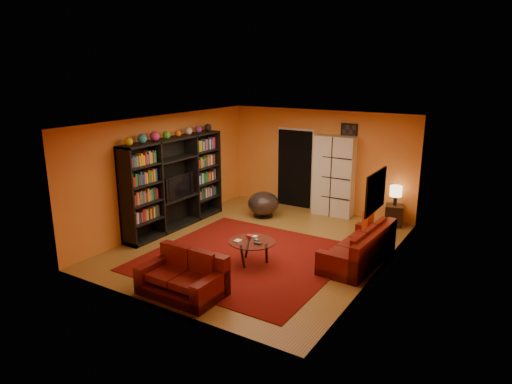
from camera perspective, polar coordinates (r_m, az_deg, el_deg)
The scene contains 20 objects.
floor at distance 9.66m, azimuth 0.41°, elevation -6.69°, with size 6.00×6.00×0.00m, color brown.
ceiling at distance 9.02m, azimuth 0.44°, elevation 8.82°, with size 6.00×6.00×0.00m, color white.
wall_back at distance 11.86m, azimuth 7.99°, elevation 3.87°, with size 6.00×6.00×0.00m, color orange.
wall_front at distance 6.98m, azimuth -12.52°, elevation -4.46°, with size 6.00×6.00×0.00m, color orange.
wall_left at distance 10.73m, azimuth -11.07°, elevation 2.53°, with size 6.00×6.00×0.00m, color orange.
wall_right at distance 8.29m, azimuth 15.37°, elevation -1.50°, with size 6.00×6.00×0.00m, color orange.
rug at distance 9.06m, azimuth -1.37°, elevation -8.18°, with size 3.60×3.60×0.01m, color #500B09.
doorway at distance 12.17m, azimuth 4.85°, elevation 2.91°, with size 0.95×0.10×2.04m, color black.
wall_art_right at distance 7.93m, azimuth 14.75°, elevation 0.06°, with size 0.03×1.00×0.70m, color black.
wall_art_back at distance 11.44m, azimuth 11.55°, elevation 7.11°, with size 0.42×0.03×0.52m, color black.
entertainment_unit at distance 10.64m, azimuth -10.11°, elevation 1.09°, with size 0.45×3.00×2.10m, color black.
tv at distance 10.62m, azimuth -9.92°, elevation 0.74°, with size 0.12×0.94×0.54m, color black.
sofa at distance 8.95m, azimuth 13.12°, elevation -6.97°, with size 0.91×2.02×0.85m.
loveseat at distance 7.73m, azimuth -8.87°, elevation -10.40°, with size 1.39×0.84×0.85m.
throw_pillow at distance 9.63m, azimuth 13.84°, elevation -3.23°, with size 0.12×0.42×0.42m, color #CE4216.
coffee_table at distance 8.68m, azimuth -0.48°, elevation -6.45°, with size 0.89×0.89×0.44m.
storage_cabinet at distance 11.56m, azimuth 9.75°, elevation 2.00°, with size 1.01×0.45×2.01m, color beige.
bowl_chair at distance 11.39m, azimuth 0.92°, elevation -1.45°, with size 0.78×0.78×0.63m.
side_table at distance 11.24m, azimuth 16.85°, elevation -2.81°, with size 0.40×0.40×0.50m, color black.
table_lamp at distance 11.09m, azimuth 17.08°, elevation 0.03°, with size 0.28×0.28×0.47m.
Camera 1 is at (4.65, -7.66, 3.61)m, focal length 32.00 mm.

